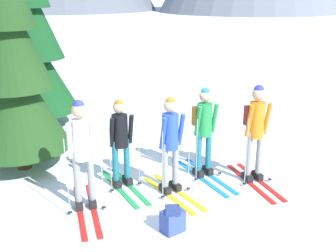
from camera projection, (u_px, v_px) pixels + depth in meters
ground_plane at (158, 186)px, 7.32m from camera, size 400.00×400.00×0.00m
skier_in_white at (82, 148)px, 6.28m from camera, size 0.71×1.77×1.85m
skier_in_black at (121, 141)px, 7.06m from camera, size 1.00×1.61×1.65m
skier_in_blue at (171, 141)px, 6.81m from camera, size 1.07×1.54×1.75m
skier_in_green at (204, 127)px, 7.45m from camera, size 1.03×1.73×1.75m
skier_in_orange at (256, 127)px, 7.23m from camera, size 0.75×1.68×1.85m
pine_tree_near at (29, 37)px, 9.71m from camera, size 2.12×2.12×5.11m
pine_tree_far at (12, 63)px, 7.40m from camera, size 1.93×1.93×4.66m
backpack_on_snow_front at (173, 220)px, 5.90m from camera, size 0.40×0.38×0.38m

